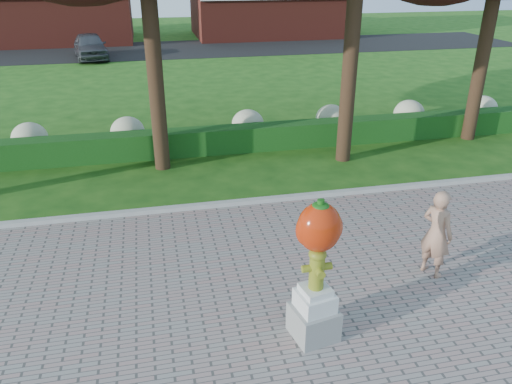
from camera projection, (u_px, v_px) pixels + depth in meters
ground at (279, 270)px, 9.96m from camera, size 100.00×100.00×0.00m
curb at (249, 202)px, 12.59m from camera, size 40.00×0.18×0.15m
lawn_hedge at (224, 140)px, 16.00m from camera, size 24.00×0.70×0.80m
hydrangea_row at (236, 125)px, 16.93m from camera, size 20.10×1.10×0.99m
street at (177, 49)px, 34.77m from camera, size 50.00×8.00×0.02m
hydrant_sculpture at (317, 268)px, 7.63m from camera, size 0.78×0.78×2.46m
woman at (437, 233)px, 9.44m from camera, size 0.65×0.76×1.77m
parked_car at (90, 46)px, 31.05m from camera, size 2.58×4.81×1.55m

